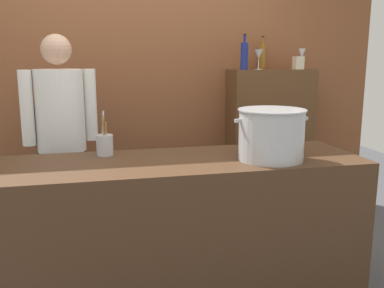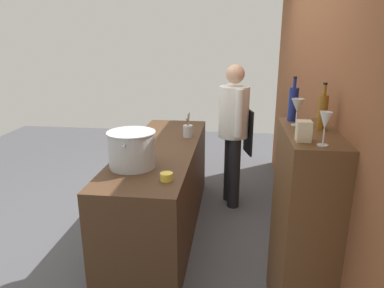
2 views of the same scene
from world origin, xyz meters
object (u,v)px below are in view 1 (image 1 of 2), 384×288
Objects in this scene: stockpot_large at (271,135)px; wine_bottle_cobalt at (244,56)px; butter_jar at (286,142)px; spice_tin_cream at (298,63)px; wine_bottle_amber at (262,56)px; chef at (61,133)px; wine_glass_wide at (302,55)px; utensil_crock at (105,144)px; wine_glass_short at (259,55)px.

wine_bottle_cobalt reaches higher than stockpot_large.
butter_jar is (0.26, 0.34, -0.12)m from stockpot_large.
stockpot_large is at bearing -122.17° from spice_tin_cream.
spice_tin_cream is (0.28, -0.16, -0.06)m from wine_bottle_amber.
wine_bottle_amber is (1.74, 0.54, 0.54)m from chef.
wine_glass_wide is (0.58, 0.97, 0.59)m from butter_jar.
wine_bottle_amber is at bearing 35.39° from utensil_crock.
chef is at bearing -167.32° from wine_glass_wide.
wine_glass_short is 0.38m from spice_tin_cream.
wine_glass_wide is at bearing -10.59° from wine_bottle_amber.
wine_glass_wide is at bearing 9.06° from wine_glass_short.
wine_bottle_amber is 0.32m from spice_tin_cream.
stockpot_large is 1.58× the size of wine_bottle_amber.
wine_glass_short is at bearing 81.31° from butter_jar.
chef is at bearing 120.58° from utensil_crock.
butter_jar is at bearing -98.69° from wine_glass_short.
butter_jar is at bearing -121.00° from wine_glass_wide.
wine_bottle_cobalt is at bearing 77.88° from stockpot_large.
utensil_crock is at bearing 105.83° from chef.
wine_glass_short is at bearing 177.08° from spice_tin_cream.
spice_tin_cream is at bearing 60.09° from butter_jar.
wine_bottle_cobalt is 1.04× the size of wine_bottle_amber.
wine_bottle_cobalt is (1.52, 0.39, 0.55)m from chef.
butter_jar is at bearing -0.09° from utensil_crock.
wine_glass_short is (-0.09, -0.14, 0.01)m from wine_bottle_amber.
stockpot_large is 1.03m from utensil_crock.
chef is 2.22m from wine_glass_wide.
stockpot_large is 1.34m from wine_bottle_cobalt.
wine_bottle_amber is at bearing 70.42° from stockpot_large.
butter_jar is 0.57× the size of wine_glass_short.
wine_glass_short is 1.52× the size of spice_tin_cream.
wine_glass_wide reaches higher than spice_tin_cream.
wine_bottle_cobalt reaches higher than wine_glass_short.
chef is 5.71× the size of wine_bottle_amber.
chef is 14.45× the size of spice_tin_cream.
stockpot_large is 4.00× the size of spice_tin_cream.
stockpot_large is at bearing -109.58° from wine_bottle_amber.
stockpot_large is 2.63× the size of wine_glass_short.
wine_bottle_cobalt is 0.13m from wine_glass_short.
wine_glass_wide is at bearing 28.13° from utensil_crock.
wine_bottle_amber is 1.67× the size of wine_glass_short.
wine_glass_short reaches higher than butter_jar.
wine_bottle_amber reaches higher than wine_glass_wide.
wine_bottle_amber is at bearing 169.41° from wine_glass_wide.
wine_glass_wide is 1.60× the size of spice_tin_cream.
spice_tin_cream is at bearing -1.39° from wine_bottle_cobalt.
butter_jar is at bearing -90.21° from wine_bottle_cobalt.
utensil_crock is at bearing -151.87° from wine_glass_wide.
stockpot_large is 0.45m from butter_jar.
stockpot_large is (1.26, -0.84, 0.09)m from chef.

